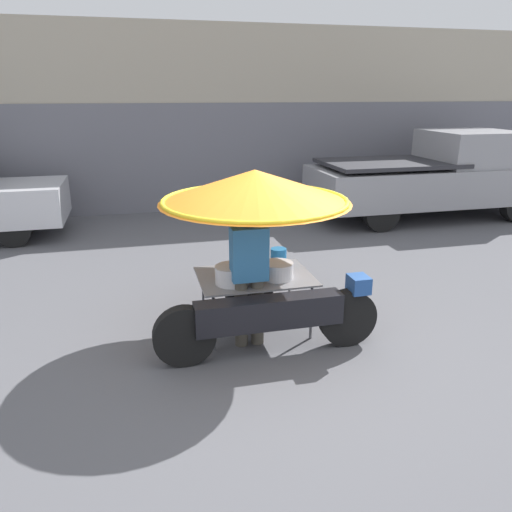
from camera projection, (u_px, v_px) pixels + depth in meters
ground_plane at (283, 350)px, 5.36m from camera, size 36.00×36.00×0.00m
shopfront_building at (189, 118)px, 12.00m from camera, size 28.00×2.06×4.07m
vendor_motorcycle_cart at (257, 209)px, 5.33m from camera, size 2.39×2.08×1.86m
vendor_person at (249, 271)px, 5.23m from camera, size 0.38×0.22×1.53m
pickup_truck at (438, 176)px, 10.77m from camera, size 5.28×1.86×1.84m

